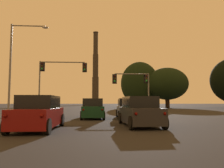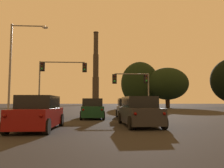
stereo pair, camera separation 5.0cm
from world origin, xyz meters
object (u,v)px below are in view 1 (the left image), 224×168
Objects in this scene: suv_left_lane_second at (39,113)px; traffic_light_overhead_right at (136,83)px; suv_right_lane_second at (140,112)px; traffic_light_overhead_left at (55,74)px; suv_center_lane_front at (92,109)px; smokestack at (95,76)px; suv_right_lane_front at (128,109)px; street_lamp at (16,60)px.

suv_left_lane_second is 0.93× the size of traffic_light_overhead_right.
traffic_light_overhead_left reaches higher than suv_right_lane_second.
suv_right_lane_second is 1.02× the size of suv_left_lane_second.
suv_left_lane_second is at bearing -81.77° from traffic_light_overhead_left.
traffic_light_overhead_left is (-10.41, 0.29, 1.17)m from traffic_light_overhead_right.
suv_center_lane_front is (-3.18, 6.85, 0.00)m from suv_right_lane_second.
smokestack is at bearing 88.60° from traffic_light_overhead_left.
smokestack is (-1.68, 142.44, 20.76)m from suv_center_lane_front.
smokestack is (3.30, 135.10, 16.46)m from traffic_light_overhead_left.
traffic_light_overhead_right is (2.24, 13.90, 3.12)m from suv_right_lane_second.
suv_right_lane_front is at bearing -87.97° from smokestack.
street_lamp is at bearing -157.06° from traffic_light_overhead_right.
suv_center_lane_front is at bearing -55.82° from traffic_light_overhead_left.
street_lamp reaches higher than traffic_light_overhead_right.
suv_right_lane_second and suv_right_lane_front have the same top height.
suv_left_lane_second is 0.52× the size of street_lamp.
suv_center_lane_front is 9.86m from traffic_light_overhead_left.
traffic_light_overhead_left is at bearing 178.42° from traffic_light_overhead_right.
suv_right_lane_second is at bearing 14.71° from suv_left_lane_second.
suv_right_lane_front and suv_center_lane_front have the same top height.
suv_center_lane_front is (2.71, 8.38, 0.00)m from suv_left_lane_second.
suv_right_lane_front is 1.00× the size of suv_center_lane_front.
suv_right_lane_second is at bearing -37.44° from street_lamp.
street_lamp is 0.17× the size of smokestack.
suv_center_lane_front is at bearing 72.21° from suv_left_lane_second.
smokestack reaches higher than street_lamp.
suv_left_lane_second and suv_right_lane_front have the same top height.
suv_center_lane_front is at bearing -127.55° from traffic_light_overhead_right.
suv_right_lane_second and suv_left_lane_second have the same top height.
suv_right_lane_second is 150.80m from smokestack.
suv_left_lane_second is 17.72m from traffic_light_overhead_right.
suv_right_lane_front is 0.73× the size of traffic_light_overhead_left.
street_lamp is (-7.71, 1.49, 4.89)m from suv_center_lane_front.
suv_left_lane_second is 0.99× the size of suv_right_lane_front.
suv_left_lane_second is at bearing -168.25° from suv_right_lane_second.
street_lamp is at bearing 166.69° from suv_center_lane_front.
traffic_light_overhead_left is 6.48m from street_lamp.
traffic_light_overhead_right is at bearing 50.10° from suv_center_lane_front.
suv_left_lane_second is 16.45m from traffic_light_overhead_left.
suv_right_lane_second is 0.53× the size of street_lamp.
smokestack reaches higher than suv_right_lane_front.
smokestack reaches higher than traffic_light_overhead_left.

